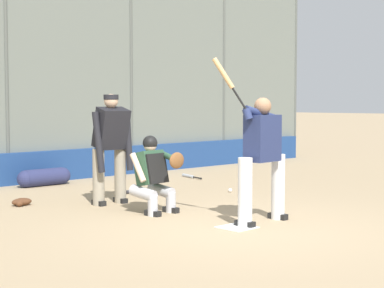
{
  "coord_description": "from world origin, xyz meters",
  "views": [
    {
      "loc": [
        6.23,
        5.57,
        1.65
      ],
      "look_at": [
        -0.15,
        -1.0,
        1.05
      ],
      "focal_mm": 60.0,
      "sensor_mm": 36.0,
      "label": 1
    }
  ],
  "objects": [
    {
      "name": "spare_bat_third_base_side",
      "position": [
        -1.2,
        -3.42,
        0.03
      ],
      "size": [
        0.91,
        0.14,
        0.07
      ],
      "rotation": [
        0.0,
        0.0,
        6.18
      ],
      "color": "black",
      "rests_on": "ground_plane"
    },
    {
      "name": "fielding_glove_on_dirt",
      "position": [
        1.12,
        -3.59,
        0.06
      ],
      "size": [
        0.34,
        0.25,
        0.12
      ],
      "color": "#56331E",
      "rests_on": "ground_plane"
    },
    {
      "name": "baseball_loose",
      "position": [
        -2.4,
        -2.31,
        0.04
      ],
      "size": [
        0.07,
        0.07,
        0.07
      ],
      "primitive_type": "sphere",
      "color": "white",
      "rests_on": "ground_plane"
    },
    {
      "name": "bleachers_beyond",
      "position": [
        -1.91,
        -8.98,
        0.59
      ],
      "size": [
        13.21,
        3.05,
        1.8
      ],
      "color": "slate",
      "rests_on": "ground_plane"
    },
    {
      "name": "spare_bat_near_backstop",
      "position": [
        -3.44,
        -4.47,
        0.03
      ],
      "size": [
        0.25,
        0.79,
        0.07
      ],
      "rotation": [
        0.0,
        0.0,
        4.46
      ],
      "color": "black",
      "rests_on": "ground_plane"
    },
    {
      "name": "home_plate_marker",
      "position": [
        0.0,
        0.0,
        0.01
      ],
      "size": [
        0.43,
        0.43,
        0.01
      ],
      "primitive_type": "cube",
      "color": "white",
      "rests_on": "ground_plane"
    },
    {
      "name": "ground_plane",
      "position": [
        0.0,
        0.0,
        0.0
      ],
      "size": [
        160.0,
        160.0,
        0.0
      ],
      "primitive_type": "plane",
      "color": "tan"
    },
    {
      "name": "umpire_home",
      "position": [
        0.01,
        -2.71,
        0.96
      ],
      "size": [
        0.72,
        0.46,
        1.78
      ],
      "rotation": [
        0.0,
        0.0,
        -0.06
      ],
      "color": "gray",
      "rests_on": "ground_plane"
    },
    {
      "name": "backstop_fence",
      "position": [
        0.0,
        -6.12,
        2.55
      ],
      "size": [
        18.96,
        0.08,
        4.92
      ],
      "color": "#515651",
      "rests_on": "ground_plane"
    },
    {
      "name": "batter_at_plate",
      "position": [
        -0.49,
        0.01,
        0.93
      ],
      "size": [
        1.09,
        0.58,
        2.24
      ],
      "rotation": [
        0.0,
        0.0,
        0.07
      ],
      "color": "silver",
      "rests_on": "ground_plane"
    },
    {
      "name": "equipment_bag_dugout_side",
      "position": [
        -0.44,
        -5.49,
        0.17
      ],
      "size": [
        1.16,
        0.34,
        0.34
      ],
      "color": "navy",
      "rests_on": "ground_plane"
    },
    {
      "name": "catcher_behind_plate",
      "position": [
        0.05,
        -1.61,
        0.6
      ],
      "size": [
        0.63,
        0.74,
        1.15
      ],
      "rotation": [
        0.0,
        0.0,
        0.11
      ],
      "color": "#B7B7BC",
      "rests_on": "ground_plane"
    },
    {
      "name": "padding_wall",
      "position": [
        0.0,
        -6.02,
        0.32
      ],
      "size": [
        18.5,
        0.18,
        0.64
      ],
      "primitive_type": "cube",
      "color": "navy",
      "rests_on": "ground_plane"
    }
  ]
}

